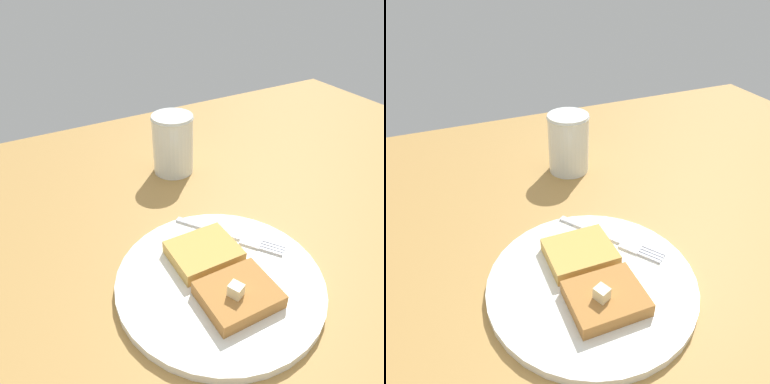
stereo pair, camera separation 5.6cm
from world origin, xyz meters
TOP-DOWN VIEW (x-y plane):
  - table_surface at (0.00, 0.00)cm, footprint 129.04×129.04cm
  - plate at (9.16, 5.87)cm, footprint 25.64×25.64cm
  - toast_slice_left at (5.21, 5.93)cm, footprint 7.21×8.61cm
  - toast_slice_middle at (13.12, 5.80)cm, footprint 7.21×8.61cm
  - butter_pat_primary at (4.74, 6.73)cm, footprint 1.96×1.88cm
  - fork at (14.37, -0.02)cm, footprint 13.93×10.35cm
  - syrup_jar at (36.75, -1.91)cm, footprint 7.44×7.44cm

SIDE VIEW (x-z plane):
  - table_surface at x=0.00cm, z-range 0.00..2.23cm
  - plate at x=9.16cm, z-range 2.31..3.52cm
  - fork at x=14.37cm, z-range 3.44..3.80cm
  - toast_slice_left at x=5.21cm, z-range 3.44..5.27cm
  - toast_slice_middle at x=13.12cm, z-range 3.44..5.27cm
  - butter_pat_primary at x=4.74cm, z-range 5.27..6.79cm
  - syrup_jar at x=36.75cm, z-range 1.87..12.70cm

